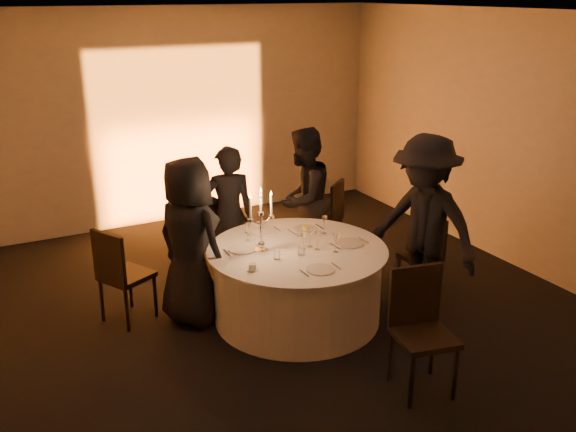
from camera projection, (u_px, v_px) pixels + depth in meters
name	position (u px, v px, depth m)	size (l,w,h in m)	color
floor	(297.00, 317.00, 6.61)	(7.00, 7.00, 0.00)	black
ceiling	(299.00, 13.00, 5.61)	(7.00, 7.00, 0.00)	silver
wall_back	(180.00, 117.00, 9.04)	(7.00, 7.00, 0.00)	beige
wall_right	(525.00, 144.00, 7.42)	(7.00, 7.00, 0.00)	beige
uplighter_fixture	(192.00, 220.00, 9.27)	(0.25, 0.12, 0.10)	black
banquet_table	(297.00, 284.00, 6.49)	(1.80, 1.80, 0.77)	black
chair_left	(119.00, 271.00, 6.35)	(0.59, 0.59, 1.00)	black
chair_back_left	(210.00, 232.00, 7.52)	(0.47, 0.47, 0.90)	black
chair_back_right	(328.00, 214.00, 8.04)	(0.59, 0.59, 0.96)	black
chair_right	(426.00, 250.00, 7.07)	(0.40, 0.40, 0.86)	black
chair_front	(420.00, 322.00, 5.30)	(0.55, 0.55, 1.06)	black
guest_left	(190.00, 242.00, 6.29)	(0.84, 0.54, 1.71)	black
guest_back_left	(229.00, 215.00, 7.20)	(0.58, 0.38, 1.60)	black
guest_back_right	(303.00, 199.00, 7.57)	(0.83, 0.65, 1.71)	black
guest_right	(424.00, 226.00, 6.46)	(1.22, 0.70, 1.88)	black
plate_left	(243.00, 249.00, 6.32)	(0.36, 0.28, 0.01)	silver
plate_back_left	(263.00, 232.00, 6.78)	(0.35, 0.29, 0.01)	silver
plate_back_right	(306.00, 228.00, 6.85)	(0.35, 0.27, 0.08)	silver
plate_right	(350.00, 243.00, 6.47)	(0.36, 0.29, 0.01)	silver
plate_front	(320.00, 270.00, 5.86)	(0.36, 0.26, 0.01)	silver
coffee_cup	(252.00, 267.00, 5.86)	(0.11, 0.11, 0.07)	silver
candelabra	(261.00, 229.00, 6.21)	(0.28, 0.13, 0.66)	silver
wine_glass_a	(318.00, 237.00, 6.29)	(0.07, 0.07, 0.19)	white
wine_glass_b	(303.00, 236.00, 6.29)	(0.07, 0.07, 0.19)	white
wine_glass_c	(336.00, 239.00, 6.23)	(0.07, 0.07, 0.19)	white
wine_glass_d	(310.00, 234.00, 6.36)	(0.07, 0.07, 0.19)	white
wine_glass_e	(324.00, 221.00, 6.70)	(0.07, 0.07, 0.19)	white
wine_glass_f	(247.00, 228.00, 6.51)	(0.07, 0.07, 0.19)	white
tumbler_a	(301.00, 251.00, 6.19)	(0.07, 0.07, 0.09)	white
tumbler_b	(277.00, 255.00, 6.09)	(0.07, 0.07, 0.09)	white
tumbler_c	(300.00, 232.00, 6.67)	(0.07, 0.07, 0.09)	white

